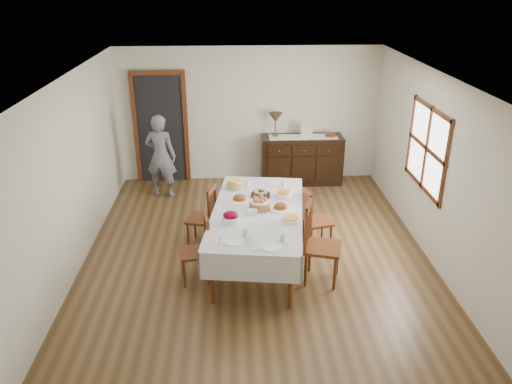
{
  "coord_description": "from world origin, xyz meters",
  "views": [
    {
      "loc": [
        -0.31,
        -6.4,
        3.82
      ],
      "look_at": [
        0.0,
        0.1,
        0.95
      ],
      "focal_mm": 35.0,
      "sensor_mm": 36.0,
      "label": 1
    }
  ],
  "objects_px": {
    "dining_table": "(258,216)",
    "person": "(161,154)",
    "chair_left_near": "(198,248)",
    "chair_right_far": "(315,219)",
    "chair_right_near": "(319,242)",
    "table_lamp": "(276,118)",
    "chair_left_far": "(204,216)",
    "sideboard": "(301,160)"
  },
  "relations": [
    {
      "from": "chair_left_far",
      "to": "table_lamp",
      "type": "relative_size",
      "value": 2.1
    },
    {
      "from": "table_lamp",
      "to": "person",
      "type": "bearing_deg",
      "value": -165.04
    },
    {
      "from": "chair_left_far",
      "to": "sideboard",
      "type": "relative_size",
      "value": 0.62
    },
    {
      "from": "chair_right_near",
      "to": "chair_left_near",
      "type": "bearing_deg",
      "value": 103.39
    },
    {
      "from": "chair_left_near",
      "to": "chair_right_near",
      "type": "xyz_separation_m",
      "value": [
        1.59,
        -0.08,
        0.09
      ]
    },
    {
      "from": "chair_left_near",
      "to": "chair_right_far",
      "type": "xyz_separation_m",
      "value": [
        1.68,
        0.8,
        -0.01
      ]
    },
    {
      "from": "chair_left_far",
      "to": "sideboard",
      "type": "bearing_deg",
      "value": 158.67
    },
    {
      "from": "dining_table",
      "to": "chair_right_far",
      "type": "bearing_deg",
      "value": 32.21
    },
    {
      "from": "chair_left_far",
      "to": "chair_right_far",
      "type": "height_order",
      "value": "chair_left_far"
    },
    {
      "from": "sideboard",
      "to": "person",
      "type": "bearing_deg",
      "value": -168.68
    },
    {
      "from": "dining_table",
      "to": "chair_right_near",
      "type": "distance_m",
      "value": 0.93
    },
    {
      "from": "chair_right_far",
      "to": "table_lamp",
      "type": "bearing_deg",
      "value": -5.42
    },
    {
      "from": "chair_left_far",
      "to": "dining_table",
      "type": "bearing_deg",
      "value": 70.16
    },
    {
      "from": "chair_right_near",
      "to": "table_lamp",
      "type": "bearing_deg",
      "value": 21.16
    },
    {
      "from": "dining_table",
      "to": "table_lamp",
      "type": "height_order",
      "value": "table_lamp"
    },
    {
      "from": "sideboard",
      "to": "table_lamp",
      "type": "xyz_separation_m",
      "value": [
        -0.52,
        0.04,
        0.82
      ]
    },
    {
      "from": "dining_table",
      "to": "chair_left_near",
      "type": "xyz_separation_m",
      "value": [
        -0.81,
        -0.4,
        -0.25
      ]
    },
    {
      "from": "chair_right_far",
      "to": "table_lamp",
      "type": "distance_m",
      "value": 2.75
    },
    {
      "from": "chair_right_near",
      "to": "sideboard",
      "type": "bearing_deg",
      "value": 12.6
    },
    {
      "from": "chair_right_near",
      "to": "table_lamp",
      "type": "relative_size",
      "value": 2.45
    },
    {
      "from": "table_lamp",
      "to": "chair_right_far",
      "type": "bearing_deg",
      "value": -81.66
    },
    {
      "from": "chair_left_near",
      "to": "sideboard",
      "type": "height_order",
      "value": "chair_left_near"
    },
    {
      "from": "person",
      "to": "dining_table",
      "type": "bearing_deg",
      "value": 136.97
    },
    {
      "from": "chair_left_near",
      "to": "chair_right_far",
      "type": "height_order",
      "value": "chair_left_near"
    },
    {
      "from": "dining_table",
      "to": "sideboard",
      "type": "bearing_deg",
      "value": 78.49
    },
    {
      "from": "dining_table",
      "to": "person",
      "type": "height_order",
      "value": "person"
    },
    {
      "from": "chair_left_near",
      "to": "person",
      "type": "xyz_separation_m",
      "value": [
        -0.82,
        2.83,
        0.35
      ]
    },
    {
      "from": "chair_right_far",
      "to": "sideboard",
      "type": "height_order",
      "value": "sideboard"
    },
    {
      "from": "sideboard",
      "to": "dining_table",
      "type": "bearing_deg",
      "value": -108.85
    },
    {
      "from": "chair_left_far",
      "to": "chair_right_far",
      "type": "relative_size",
      "value": 1.04
    },
    {
      "from": "chair_left_near",
      "to": "chair_left_far",
      "type": "distance_m",
      "value": 0.94
    },
    {
      "from": "dining_table",
      "to": "chair_right_near",
      "type": "bearing_deg",
      "value": -24.57
    },
    {
      "from": "table_lamp",
      "to": "sideboard",
      "type": "bearing_deg",
      "value": -4.25
    },
    {
      "from": "chair_right_far",
      "to": "person",
      "type": "bearing_deg",
      "value": 37.34
    },
    {
      "from": "chair_right_near",
      "to": "chair_right_far",
      "type": "relative_size",
      "value": 1.22
    },
    {
      "from": "person",
      "to": "table_lamp",
      "type": "height_order",
      "value": "person"
    },
    {
      "from": "chair_left_near",
      "to": "chair_right_far",
      "type": "distance_m",
      "value": 1.87
    },
    {
      "from": "chair_left_far",
      "to": "table_lamp",
      "type": "bearing_deg",
      "value": 167.83
    },
    {
      "from": "sideboard",
      "to": "person",
      "type": "relative_size",
      "value": 0.95
    },
    {
      "from": "person",
      "to": "table_lamp",
      "type": "xyz_separation_m",
      "value": [
        2.13,
        0.57,
        0.47
      ]
    },
    {
      "from": "person",
      "to": "table_lamp",
      "type": "relative_size",
      "value": 3.59
    },
    {
      "from": "chair_left_far",
      "to": "chair_right_near",
      "type": "distance_m",
      "value": 1.86
    }
  ]
}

